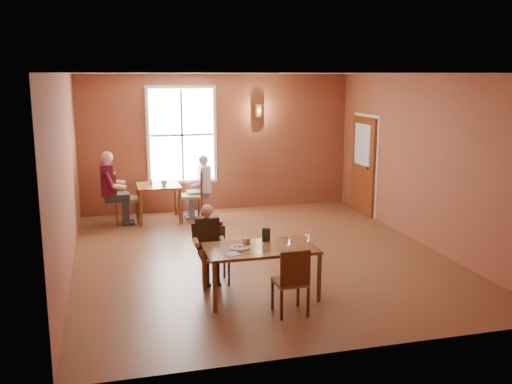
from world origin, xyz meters
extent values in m
cube|color=brown|center=(0.00, 0.00, 0.00)|extent=(6.00, 7.00, 0.01)
cube|color=brown|center=(0.00, 3.50, 1.50)|extent=(6.00, 0.04, 3.00)
cube|color=brown|center=(0.00, -3.50, 1.50)|extent=(6.00, 0.04, 3.00)
cube|color=brown|center=(-3.00, 0.00, 1.50)|extent=(0.04, 7.00, 3.00)
cube|color=brown|center=(3.00, 0.00, 1.50)|extent=(0.04, 7.00, 3.00)
cube|color=white|center=(0.00, 0.00, 3.00)|extent=(6.00, 7.00, 0.04)
cube|color=white|center=(-0.80, 3.45, 1.70)|extent=(1.36, 0.10, 1.96)
cube|color=maroon|center=(2.94, 2.30, 1.05)|extent=(0.12, 1.04, 2.10)
cylinder|color=brown|center=(0.90, 3.40, 2.20)|extent=(0.16, 0.16, 0.28)
cylinder|color=white|center=(-0.72, -1.71, 0.72)|extent=(0.31, 0.31, 0.03)
cube|color=tan|center=(-0.62, -1.63, 0.75)|extent=(0.10, 0.10, 0.09)
cube|color=#1E3526|center=(-0.29, -1.47, 0.79)|extent=(0.12, 0.08, 0.18)
cube|color=silver|center=(-0.46, -1.94, 0.70)|extent=(0.19, 0.04, 0.00)
cube|color=silver|center=(-0.88, -1.94, 0.70)|extent=(0.21, 0.21, 0.01)
cube|color=black|center=(0.07, -2.04, 0.71)|extent=(0.13, 0.08, 0.01)
imported|color=silver|center=(-1.29, 2.70, 0.81)|extent=(0.16, 0.16, 0.10)
imported|color=beige|center=(-1.54, 2.92, 0.81)|extent=(0.14, 0.14, 0.10)
camera|label=1|loc=(-2.38, -8.85, 2.99)|focal=40.00mm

